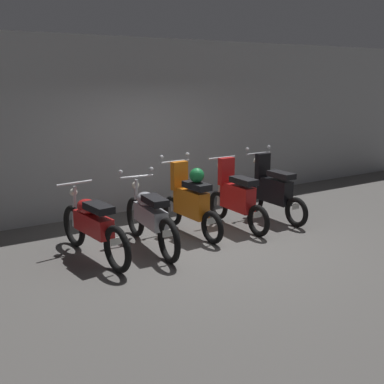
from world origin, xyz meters
TOP-DOWN VIEW (x-y plane):
  - ground_plane at (0.00, 0.00)m, footprint 80.00×80.00m
  - back_wall at (0.00, 2.53)m, footprint 16.00×0.30m
  - motorbike_slot_0 at (-1.75, 0.38)m, footprint 0.56×1.95m
  - motorbike_slot_1 at (-0.87, 0.32)m, footprint 0.59×1.95m
  - motorbike_slot_2 at (-0.00, 0.58)m, footprint 0.59×1.68m
  - motorbike_slot_3 at (0.88, 0.49)m, footprint 0.56×1.68m
  - motorbike_slot_4 at (1.75, 0.53)m, footprint 0.59×1.68m

SIDE VIEW (x-z plane):
  - ground_plane at x=0.00m, z-range 0.00..0.00m
  - motorbike_slot_0 at x=-1.75m, z-range -0.03..1.01m
  - motorbike_slot_1 at x=-0.87m, z-range -0.08..1.07m
  - motorbike_slot_3 at x=0.88m, z-range -0.06..1.11m
  - motorbike_slot_4 at x=1.75m, z-range -0.12..1.17m
  - motorbike_slot_2 at x=0.00m, z-range -0.08..1.21m
  - back_wall at x=0.00m, z-range 0.00..3.27m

